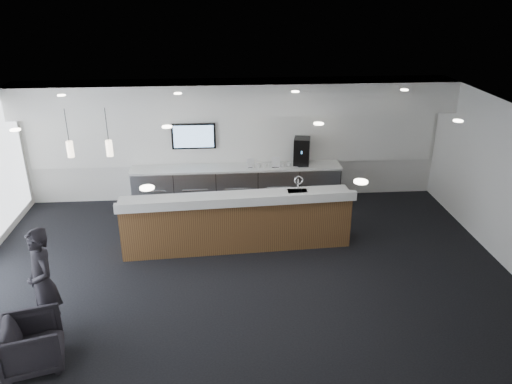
{
  "coord_description": "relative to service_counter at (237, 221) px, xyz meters",
  "views": [
    {
      "loc": [
        -0.39,
        -7.65,
        5.07
      ],
      "look_at": [
        0.3,
        1.3,
        1.26
      ],
      "focal_mm": 35.0,
      "sensor_mm": 36.0,
      "label": 1
    }
  ],
  "objects": [
    {
      "name": "cup_4",
      "position": [
        0.76,
        2.12,
        0.42
      ],
      "size": [
        0.14,
        0.14,
        0.09
      ],
      "primitive_type": "imported",
      "rotation": [
        0.0,
        0.0,
        2.58
      ],
      "color": "white",
      "rests_on": "back_credenza"
    },
    {
      "name": "cup_5",
      "position": [
        0.62,
        2.12,
        0.42
      ],
      "size": [
        0.11,
        0.11,
        0.09
      ],
      "primitive_type": "imported",
      "rotation": [
        0.0,
        0.0,
        3.23
      ],
      "color": "white",
      "rests_on": "back_credenza"
    },
    {
      "name": "cup_2",
      "position": [
        1.04,
        2.12,
        0.42
      ],
      "size": [
        0.12,
        0.12,
        0.09
      ],
      "primitive_type": "imported",
      "rotation": [
        0.0,
        0.0,
        1.29
      ],
      "color": "white",
      "rests_on": "back_credenza"
    },
    {
      "name": "alcove_panel",
      "position": [
        0.08,
        2.56,
        1.02
      ],
      "size": [
        9.8,
        0.06,
        1.4
      ],
      "primitive_type": "cube",
      "color": "white",
      "rests_on": "back_wall"
    },
    {
      "name": "back_credenza",
      "position": [
        0.08,
        2.23,
        -0.1
      ],
      "size": [
        5.06,
        0.66,
        0.95
      ],
      "color": "#999BA1",
      "rests_on": "ground"
    },
    {
      "name": "ground",
      "position": [
        0.08,
        -1.41,
        -0.58
      ],
      "size": [
        10.0,
        10.0,
        0.0
      ],
      "primitive_type": "plane",
      "color": "black",
      "rests_on": "ground"
    },
    {
      "name": "back_wall",
      "position": [
        0.08,
        2.59,
        0.92
      ],
      "size": [
        10.0,
        0.02,
        3.0
      ],
      "primitive_type": "cube",
      "color": "white",
      "rests_on": "ground"
    },
    {
      "name": "pendant_right",
      "position": [
        -3.02,
        -0.61,
        1.67
      ],
      "size": [
        0.12,
        0.12,
        0.3
      ],
      "primitive_type": "cylinder",
      "color": "#FFE8C6",
      "rests_on": "ceiling"
    },
    {
      "name": "ceiling_can_lights",
      "position": [
        0.08,
        -1.41,
        2.39
      ],
      "size": [
        7.0,
        5.0,
        0.02
      ],
      "primitive_type": null,
      "color": "silver",
      "rests_on": "ceiling"
    },
    {
      "name": "armchair",
      "position": [
        -3.02,
        -3.22,
        -0.21
      ],
      "size": [
        0.99,
        0.98,
        0.74
      ],
      "primitive_type": "imported",
      "rotation": [
        0.0,
        0.0,
        1.84
      ],
      "color": "black",
      "rests_on": "ground"
    },
    {
      "name": "soffit_bulkhead",
      "position": [
        0.08,
        2.14,
        2.07
      ],
      "size": [
        10.0,
        0.9,
        0.7
      ],
      "primitive_type": "cube",
      "color": "white",
      "rests_on": "back_wall"
    },
    {
      "name": "ceiling",
      "position": [
        0.08,
        -1.41,
        2.42
      ],
      "size": [
        10.0,
        8.0,
        0.02
      ],
      "primitive_type": "cube",
      "color": "black",
      "rests_on": "back_wall"
    },
    {
      "name": "coffee_machine",
      "position": [
        1.67,
        2.29,
        0.7
      ],
      "size": [
        0.46,
        0.54,
        0.66
      ],
      "rotation": [
        0.0,
        0.0,
        -0.22
      ],
      "color": "black",
      "rests_on": "back_credenza"
    },
    {
      "name": "pendant_left",
      "position": [
        -2.32,
        -0.61,
        1.67
      ],
      "size": [
        0.12,
        0.12,
        0.3
      ],
      "primitive_type": "cylinder",
      "color": "#FFE8C6",
      "rests_on": "ceiling"
    },
    {
      "name": "service_counter",
      "position": [
        0.0,
        0.0,
        0.0
      ],
      "size": [
        4.7,
        1.05,
        1.49
      ],
      "rotation": [
        0.0,
        0.0,
        0.06
      ],
      "color": "#52321B",
      "rests_on": "ground"
    },
    {
      "name": "info_sign_right",
      "position": [
        1.02,
        2.09,
        0.5
      ],
      "size": [
        0.2,
        0.05,
        0.26
      ],
      "primitive_type": "cube",
      "rotation": [
        0.0,
        0.0,
        -0.15
      ],
      "color": "white",
      "rests_on": "back_credenza"
    },
    {
      "name": "wall_tv",
      "position": [
        -0.92,
        2.49,
        1.07
      ],
      "size": [
        1.05,
        0.08,
        0.62
      ],
      "color": "black",
      "rests_on": "back_wall"
    },
    {
      "name": "cup_0",
      "position": [
        1.32,
        2.12,
        0.42
      ],
      "size": [
        0.1,
        0.1,
        0.09
      ],
      "primitive_type": "imported",
      "color": "white",
      "rests_on": "back_credenza"
    },
    {
      "name": "cup_3",
      "position": [
        0.9,
        2.12,
        0.42
      ],
      "size": [
        0.13,
        0.13,
        0.09
      ],
      "primitive_type": "imported",
      "rotation": [
        0.0,
        0.0,
        1.94
      ],
      "color": "white",
      "rests_on": "back_credenza"
    },
    {
      "name": "cup_6",
      "position": [
        0.48,
        2.12,
        0.42
      ],
      "size": [
        0.14,
        0.14,
        0.09
      ],
      "primitive_type": "imported",
      "rotation": [
        0.0,
        0.0,
        3.87
      ],
      "color": "white",
      "rests_on": "back_credenza"
    },
    {
      "name": "info_sign_left",
      "position": [
        0.41,
        2.12,
        0.49
      ],
      "size": [
        0.17,
        0.05,
        0.23
      ],
      "primitive_type": "cube",
      "rotation": [
        0.0,
        0.0,
        0.17
      ],
      "color": "white",
      "rests_on": "back_credenza"
    },
    {
      "name": "cup_1",
      "position": [
        1.18,
        2.12,
        0.42
      ],
      "size": [
        0.14,
        0.14,
        0.09
      ],
      "primitive_type": "imported",
      "rotation": [
        0.0,
        0.0,
        0.65
      ],
      "color": "white",
      "rests_on": "back_credenza"
    },
    {
      "name": "lounge_guest",
      "position": [
        -3.03,
        -2.47,
        0.31
      ],
      "size": [
        0.73,
        0.77,
        1.77
      ],
      "primitive_type": "imported",
      "rotation": [
        0.0,
        0.0,
        -0.91
      ],
      "color": "black",
      "rests_on": "ground"
    }
  ]
}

